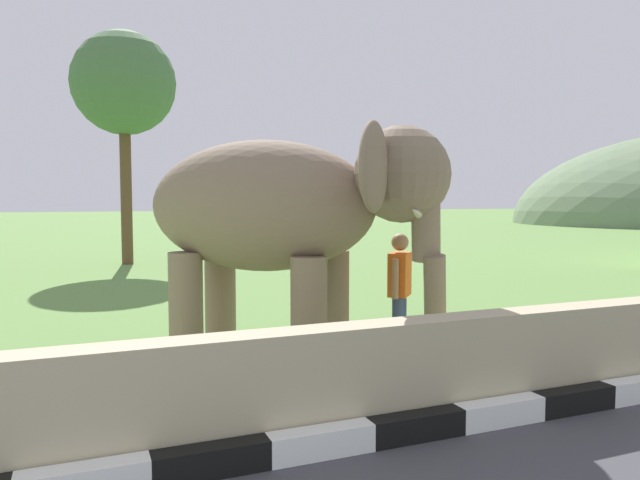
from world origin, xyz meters
TOP-DOWN VIEW (x-y plane):
  - barrier_parapet at (2.00, 3.85)m, footprint 28.00×0.36m
  - elephant at (3.47, 6.39)m, footprint 3.88×3.78m
  - person_handler at (4.97, 6.06)m, footprint 0.49×0.53m
  - tree_distant at (2.48, 19.43)m, footprint 3.29×3.29m

SIDE VIEW (x-z plane):
  - barrier_parapet at x=2.00m, z-range 0.00..1.00m
  - person_handler at x=4.97m, z-range 0.10..1.75m
  - elephant at x=3.47m, z-range 0.47..3.46m
  - tree_distant at x=2.48m, z-range 2.03..9.51m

